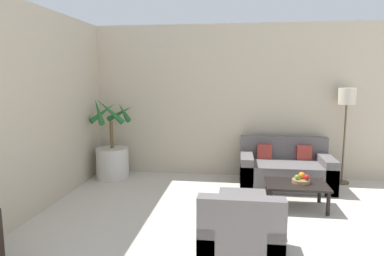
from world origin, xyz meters
The scene contains 11 objects.
wall_back centered at (0.00, 6.56, 1.35)m, with size 8.17×0.06×2.70m.
potted_palm centered at (-2.89, 6.06, 0.40)m, with size 0.76×0.75×1.45m.
sofa_loveseat centered at (0.08, 6.02, 0.26)m, with size 1.46×0.87×0.77m.
floor_lamp centered at (1.06, 6.29, 1.34)m, with size 0.28×0.28×1.60m.
coffee_table centered at (0.11, 5.06, 0.29)m, with size 0.82×0.57×0.34m.
fruit_bowl centered at (0.17, 5.10, 0.36)m, with size 0.24×0.24×0.05m.
apple_red centered at (0.24, 5.07, 0.43)m, with size 0.08×0.08×0.08m.
apple_green centered at (0.12, 5.09, 0.42)m, with size 0.07×0.07×0.07m.
orange_fruit centered at (0.19, 5.15, 0.43)m, with size 0.09×0.09×0.09m.
armchair centered at (-0.67, 3.55, 0.25)m, with size 0.76×0.84×0.76m.
ottoman centered at (-0.63, 4.34, 0.20)m, with size 0.56×0.54×0.39m.
Camera 1 is at (-0.72, 0.40, 1.77)m, focal length 32.00 mm.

